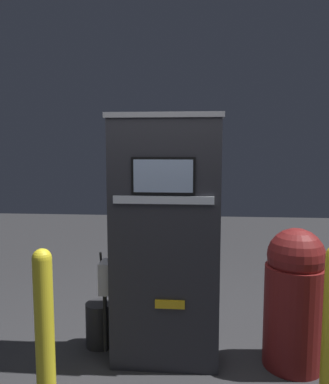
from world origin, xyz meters
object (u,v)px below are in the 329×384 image
(trash_bin, at_px, (294,297))
(squeegee_bucket, at_px, (99,324))
(safety_bollard, at_px, (44,319))
(gas_pump, at_px, (165,240))

(trash_bin, relative_size, squeegee_bucket, 1.30)
(safety_bollard, relative_size, squeegee_bucket, 1.23)
(squeegee_bucket, bearing_deg, gas_pump, -14.02)
(safety_bollard, xyz_separation_m, squeegee_bucket, (0.21, 0.69, -0.36))
(trash_bin, bearing_deg, safety_bollard, -164.33)
(gas_pump, height_order, trash_bin, gas_pump)
(trash_bin, distance_m, squeegee_bucket, 1.68)
(gas_pump, height_order, squeegee_bucket, gas_pump)
(gas_pump, xyz_separation_m, safety_bollard, (-0.81, -0.54, -0.45))
(gas_pump, distance_m, safety_bollard, 1.07)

